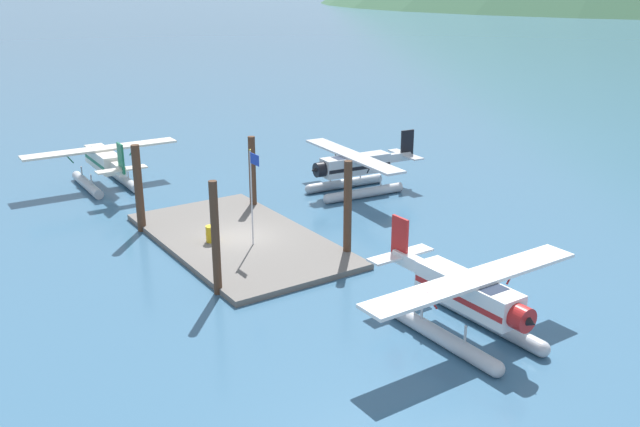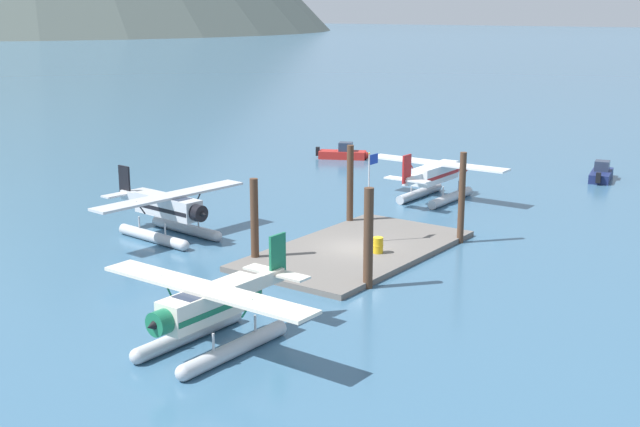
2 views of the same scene
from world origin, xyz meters
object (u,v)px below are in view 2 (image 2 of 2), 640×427
(seaplane_white_stbd_fwd, at_px, (436,178))
(boat_navy_open_se, at_px, (601,174))
(boat_red_open_east, at_px, (344,153))
(seaplane_cream_port_aft, at_px, (211,312))
(flagpole, at_px, (370,185))
(seaplane_silver_bow_left, at_px, (169,212))
(fuel_drum, at_px, (378,245))

(seaplane_white_stbd_fwd, bearing_deg, boat_navy_open_se, -27.46)
(boat_red_open_east, distance_m, boat_navy_open_se, 22.39)
(seaplane_cream_port_aft, height_order, boat_red_open_east, seaplane_cream_port_aft)
(flagpole, height_order, seaplane_cream_port_aft, flagpole)
(seaplane_white_stbd_fwd, bearing_deg, seaplane_silver_bow_left, 156.35)
(seaplane_silver_bow_left, distance_m, boat_navy_open_se, 35.84)
(flagpole, relative_size, boat_red_open_east, 1.15)
(boat_navy_open_se, bearing_deg, seaplane_cream_port_aft, 177.49)
(fuel_drum, bearing_deg, flagpole, 43.50)
(seaplane_white_stbd_fwd, height_order, boat_navy_open_se, seaplane_white_stbd_fwd)
(fuel_drum, bearing_deg, boat_red_open_east, 37.60)
(flagpole, bearing_deg, boat_red_open_east, 37.11)
(flagpole, relative_size, seaplane_silver_bow_left, 0.49)
(flagpole, relative_size, seaplane_white_stbd_fwd, 0.50)
(seaplane_silver_bow_left, bearing_deg, boat_red_open_east, 13.30)
(boat_navy_open_se, bearing_deg, seaplane_white_stbd_fwd, 152.54)
(seaplane_white_stbd_fwd, xyz_separation_m, boat_red_open_east, (10.03, 14.68, -1.09))
(fuel_drum, height_order, seaplane_cream_port_aft, seaplane_cream_port_aft)
(flagpole, relative_size, fuel_drum, 5.88)
(fuel_drum, distance_m, boat_red_open_east, 31.01)
(seaplane_white_stbd_fwd, xyz_separation_m, boat_navy_open_se, (14.12, -7.34, -1.09))
(seaplane_silver_bow_left, height_order, seaplane_cream_port_aft, same)
(seaplane_white_stbd_fwd, bearing_deg, fuel_drum, -163.72)
(boat_navy_open_se, bearing_deg, boat_red_open_east, 100.54)
(seaplane_white_stbd_fwd, distance_m, seaplane_silver_bow_left, 19.93)
(boat_red_open_east, xyz_separation_m, boat_navy_open_se, (4.10, -22.02, 0.00))
(flagpole, relative_size, seaplane_cream_port_aft, 0.50)
(flagpole, bearing_deg, seaplane_white_stbd_fwd, 11.49)
(seaplane_white_stbd_fwd, relative_size, boat_red_open_east, 2.31)
(seaplane_cream_port_aft, xyz_separation_m, boat_red_open_east, (39.05, 20.12, -1.09))
(seaplane_white_stbd_fwd, height_order, seaplane_silver_bow_left, same)
(fuel_drum, bearing_deg, seaplane_cream_port_aft, -175.27)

